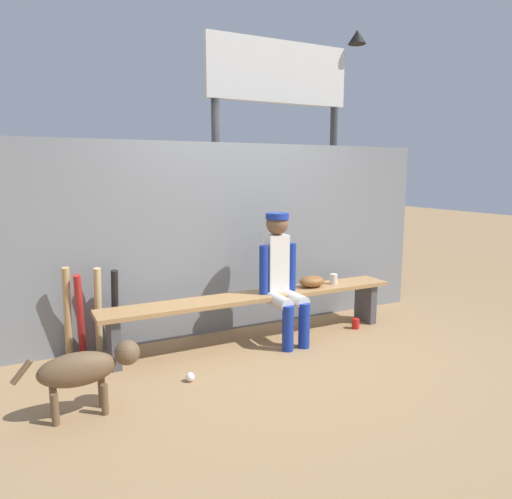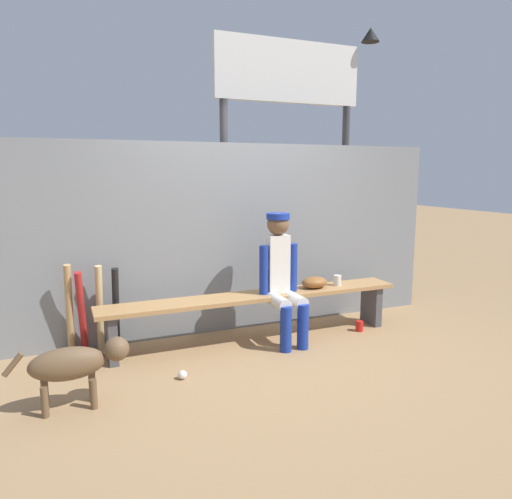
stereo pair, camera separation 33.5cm
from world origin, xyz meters
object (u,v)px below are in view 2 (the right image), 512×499
(dugout_bench, at_px, (256,303))
(bat_wood_tan, at_px, (69,309))
(baseball_glove, at_px, (314,282))
(bat_aluminum_black, at_px, (116,308))
(cup_on_bench, at_px, (337,280))
(dog, at_px, (76,363))
(cup_on_ground, at_px, (359,326))
(bat_aluminum_red, at_px, (82,312))
(player_seated, at_px, (282,273))
(bat_wood_natural, at_px, (100,308))
(baseball, at_px, (182,375))
(scoreboard, at_px, (293,107))

(dugout_bench, bearing_deg, bat_wood_tan, 169.46)
(baseball_glove, height_order, bat_aluminum_black, bat_aluminum_black)
(bat_aluminum_black, relative_size, cup_on_bench, 7.28)
(dog, bearing_deg, cup_on_ground, 12.06)
(bat_aluminum_red, height_order, bat_wood_tan, bat_wood_tan)
(player_seated, xyz_separation_m, cup_on_bench, (0.71, 0.11, -0.16))
(bat_wood_natural, xyz_separation_m, baseball, (0.55, -0.94, -0.38))
(baseball_glove, bearing_deg, bat_wood_natural, 170.94)
(bat_wood_natural, distance_m, cup_on_bench, 2.43)
(bat_wood_tan, distance_m, scoreboard, 3.65)
(player_seated, height_order, baseball, player_seated)
(bat_wood_natural, xyz_separation_m, bat_wood_tan, (-0.27, -0.02, 0.02))
(player_seated, bearing_deg, bat_wood_natural, 165.26)
(dugout_bench, relative_size, cup_on_bench, 27.99)
(bat_aluminum_red, xyz_separation_m, cup_on_bench, (2.56, -0.29, 0.13))
(dugout_bench, xyz_separation_m, bat_aluminum_red, (-1.62, 0.30, 0.02))
(player_seated, relative_size, baseball, 17.26)
(scoreboard, xyz_separation_m, dog, (-2.81, -2.16, -2.16))
(bat_aluminum_black, relative_size, bat_wood_natural, 0.97)
(dog, bearing_deg, cup_on_bench, 16.35)
(baseball_glove, distance_m, cup_on_bench, 0.28)
(dugout_bench, xyz_separation_m, player_seated, (0.24, -0.11, 0.31))
(bat_aluminum_red, height_order, scoreboard, scoreboard)
(baseball, bearing_deg, dugout_bench, 33.56)
(bat_aluminum_black, bearing_deg, scoreboard, 24.29)
(baseball_glove, height_order, cup_on_ground, baseball_glove)
(baseball_glove, distance_m, bat_wood_tan, 2.40)
(baseball_glove, xyz_separation_m, bat_aluminum_black, (-1.97, 0.30, -0.14))
(player_seated, xyz_separation_m, dog, (-1.94, -0.66, -0.36))
(dugout_bench, height_order, player_seated, player_seated)
(bat_wood_natural, bearing_deg, baseball, -59.50)
(dugout_bench, bearing_deg, player_seated, -24.49)
(bat_wood_natural, height_order, baseball, bat_wood_natural)
(bat_aluminum_red, bearing_deg, dugout_bench, -10.60)
(bat_aluminum_black, relative_size, baseball, 10.82)
(bat_aluminum_black, relative_size, bat_aluminum_red, 0.99)
(dugout_bench, bearing_deg, dog, -155.72)
(player_seated, xyz_separation_m, baseball, (-1.14, -0.49, -0.66))
(baseball_glove, distance_m, bat_aluminum_red, 2.30)
(dugout_bench, xyz_separation_m, bat_wood_natural, (-1.45, 0.34, 0.03))
(bat_wood_tan, xyz_separation_m, cup_on_bench, (2.66, -0.31, 0.10))
(bat_wood_natural, bearing_deg, bat_aluminum_black, -12.85)
(cup_on_bench, bearing_deg, dog, -163.65)
(bat_aluminum_black, height_order, scoreboard, scoreboard)
(dugout_bench, xyz_separation_m, baseball, (-0.90, -0.60, -0.35))
(baseball_glove, relative_size, bat_aluminum_black, 0.35)
(baseball_glove, xyz_separation_m, cup_on_ground, (0.46, -0.17, -0.48))
(dog, bearing_deg, bat_aluminum_black, 69.69)
(dugout_bench, xyz_separation_m, baseball_glove, (0.66, 0.00, 0.15))
(dugout_bench, xyz_separation_m, cup_on_ground, (1.12, -0.17, -0.33))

